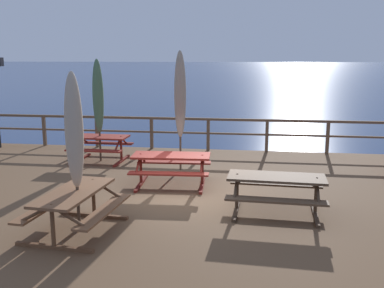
{
  "coord_description": "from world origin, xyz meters",
  "views": [
    {
      "loc": [
        1.43,
        -9.58,
        3.97
      ],
      "look_at": [
        0.0,
        0.72,
        1.87
      ],
      "focal_mm": 40.74,
      "sensor_mm": 36.0,
      "label": 1
    }
  ],
  "objects_px": {
    "picnic_table_mid_left": "(100,143)",
    "patio_umbrella_tall_front": "(74,132)",
    "picnic_table_back_right": "(276,186)",
    "patio_umbrella_tall_back_right": "(180,95)",
    "picnic_table_mid_right": "(171,163)",
    "picnic_table_mid_centre": "(75,202)",
    "patio_umbrella_short_front": "(98,97)"
  },
  "relations": [
    {
      "from": "picnic_table_mid_left",
      "to": "patio_umbrella_tall_front",
      "type": "bearing_deg",
      "value": -74.61
    },
    {
      "from": "picnic_table_back_right",
      "to": "picnic_table_mid_left",
      "type": "distance_m",
      "value": 6.26
    },
    {
      "from": "patio_umbrella_tall_back_right",
      "to": "patio_umbrella_tall_front",
      "type": "distance_m",
      "value": 4.63
    },
    {
      "from": "patio_umbrella_tall_front",
      "to": "picnic_table_mid_right",
      "type": "bearing_deg",
      "value": 69.13
    },
    {
      "from": "picnic_table_mid_centre",
      "to": "patio_umbrella_tall_front",
      "type": "distance_m",
      "value": 1.26
    },
    {
      "from": "patio_umbrella_short_front",
      "to": "patio_umbrella_tall_front",
      "type": "bearing_deg",
      "value": -74.52
    },
    {
      "from": "patio_umbrella_tall_back_right",
      "to": "patio_umbrella_short_front",
      "type": "height_order",
      "value": "patio_umbrella_tall_back_right"
    },
    {
      "from": "picnic_table_mid_left",
      "to": "patio_umbrella_tall_front",
      "type": "height_order",
      "value": "patio_umbrella_tall_front"
    },
    {
      "from": "patio_umbrella_short_front",
      "to": "patio_umbrella_tall_front",
      "type": "relative_size",
      "value": 1.06
    },
    {
      "from": "picnic_table_mid_centre",
      "to": "picnic_table_back_right",
      "type": "bearing_deg",
      "value": 22.19
    },
    {
      "from": "picnic_table_mid_right",
      "to": "patio_umbrella_short_front",
      "type": "distance_m",
      "value": 3.66
    },
    {
      "from": "picnic_table_mid_centre",
      "to": "patio_umbrella_short_front",
      "type": "relative_size",
      "value": 0.65
    },
    {
      "from": "picnic_table_mid_left",
      "to": "patio_umbrella_short_front",
      "type": "xyz_separation_m",
      "value": [
        -0.01,
        0.02,
        1.38
      ]
    },
    {
      "from": "picnic_table_mid_left",
      "to": "patio_umbrella_tall_back_right",
      "type": "height_order",
      "value": "patio_umbrella_tall_back_right"
    },
    {
      "from": "picnic_table_mid_centre",
      "to": "picnic_table_mid_right",
      "type": "distance_m",
      "value": 3.29
    },
    {
      "from": "picnic_table_mid_centre",
      "to": "patio_umbrella_tall_back_right",
      "type": "relative_size",
      "value": 0.61
    },
    {
      "from": "picnic_table_mid_centre",
      "to": "picnic_table_mid_right",
      "type": "relative_size",
      "value": 1.02
    },
    {
      "from": "picnic_table_back_right",
      "to": "patio_umbrella_tall_front",
      "type": "distance_m",
      "value": 4.04
    },
    {
      "from": "picnic_table_mid_left",
      "to": "patio_umbrella_short_front",
      "type": "distance_m",
      "value": 1.38
    },
    {
      "from": "patio_umbrella_tall_back_right",
      "to": "picnic_table_mid_left",
      "type": "bearing_deg",
      "value": 164.88
    },
    {
      "from": "picnic_table_mid_centre",
      "to": "patio_umbrella_tall_front",
      "type": "bearing_deg",
      "value": 64.93
    },
    {
      "from": "picnic_table_mid_left",
      "to": "patio_umbrella_short_front",
      "type": "height_order",
      "value": "patio_umbrella_short_front"
    },
    {
      "from": "picnic_table_mid_centre",
      "to": "patio_umbrella_tall_front",
      "type": "height_order",
      "value": "patio_umbrella_tall_front"
    },
    {
      "from": "picnic_table_mid_left",
      "to": "picnic_table_mid_centre",
      "type": "height_order",
      "value": "same"
    },
    {
      "from": "picnic_table_mid_left",
      "to": "picnic_table_mid_centre",
      "type": "bearing_deg",
      "value": -75.16
    },
    {
      "from": "picnic_table_mid_centre",
      "to": "patio_umbrella_short_front",
      "type": "height_order",
      "value": "patio_umbrella_short_front"
    },
    {
      "from": "picnic_table_mid_left",
      "to": "patio_umbrella_tall_back_right",
      "type": "bearing_deg",
      "value": -15.12
    },
    {
      "from": "picnic_table_mid_right",
      "to": "patio_umbrella_tall_front",
      "type": "xyz_separation_m",
      "value": [
        -1.14,
        -3.0,
        1.26
      ]
    },
    {
      "from": "patio_umbrella_tall_front",
      "to": "patio_umbrella_tall_back_right",
      "type": "bearing_deg",
      "value": 75.93
    },
    {
      "from": "picnic_table_mid_right",
      "to": "patio_umbrella_short_front",
      "type": "relative_size",
      "value": 0.64
    },
    {
      "from": "patio_umbrella_tall_front",
      "to": "picnic_table_back_right",
      "type": "bearing_deg",
      "value": 21.38
    },
    {
      "from": "picnic_table_mid_left",
      "to": "patio_umbrella_tall_front",
      "type": "xyz_separation_m",
      "value": [
        1.42,
        -5.17,
        1.27
      ]
    }
  ]
}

